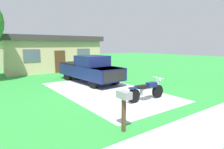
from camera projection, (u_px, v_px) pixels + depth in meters
ground_plane at (104, 91)px, 10.90m from camera, size 80.00×80.00×0.00m
driveway_pad at (104, 91)px, 10.90m from camera, size 4.62×8.54×0.01m
sidewalk_strip at (207, 127)px, 6.11m from camera, size 36.00×1.80×0.01m
motorcycle at (147, 91)px, 9.00m from camera, size 2.21×0.70×1.09m
pickup_truck at (89, 69)px, 13.36m from camera, size 2.32×5.73×1.90m
mailbox at (124, 100)px, 5.65m from camera, size 0.26×0.48×1.26m
neighbor_house at (51, 53)px, 19.90m from camera, size 9.60×5.60×3.50m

